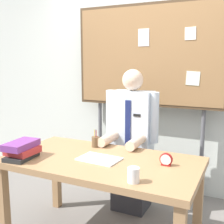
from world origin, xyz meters
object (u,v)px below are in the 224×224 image
at_px(desk_clock, 166,160).
at_px(bulletin_board, 148,58).
at_px(coffee_mug, 133,175).
at_px(person, 132,146).
at_px(open_notebook, 99,159).
at_px(desk, 101,170).
at_px(book_stack, 22,150).
at_px(pen_holder, 96,142).

bearing_deg(desk_clock, bulletin_board, 116.03).
bearing_deg(coffee_mug, person, 112.31).
bearing_deg(open_notebook, bulletin_board, 89.64).
bearing_deg(desk_clock, person, 131.18).
height_order(desk, person, person).
height_order(open_notebook, coffee_mug, coffee_mug).
bearing_deg(coffee_mug, open_notebook, 144.34).
xyz_separation_m(person, desk_clock, (0.50, -0.58, 0.11)).
distance_m(book_stack, coffee_mug, 0.98).
relative_size(person, pen_holder, 8.96).
relative_size(desk_clock, coffee_mug, 0.98).
relative_size(desk, bulletin_board, 0.73).
height_order(bulletin_board, desk_clock, bulletin_board).
bearing_deg(desk, pen_holder, 126.31).
height_order(bulletin_board, book_stack, bulletin_board).
height_order(person, bulletin_board, bulletin_board).
xyz_separation_m(desk, open_notebook, (-0.01, -0.02, 0.09)).
bearing_deg(desk, open_notebook, -108.54).
xyz_separation_m(person, coffee_mug, (0.40, -0.96, 0.12)).
relative_size(bulletin_board, pen_holder, 13.29).
height_order(bulletin_board, pen_holder, bulletin_board).
relative_size(desk, coffee_mug, 15.71).
bearing_deg(pen_holder, desk, -53.69).
height_order(person, open_notebook, person).
relative_size(person, desk_clock, 14.85).
bearing_deg(open_notebook, pen_holder, 123.51).
distance_m(desk, desk_clock, 0.53).
bearing_deg(bulletin_board, desk_clock, -63.97).
height_order(book_stack, desk_clock, book_stack).
distance_m(person, pen_holder, 0.45).
height_order(desk, coffee_mug, coffee_mug).
xyz_separation_m(bulletin_board, desk_clock, (0.50, -1.03, -0.76)).
bearing_deg(book_stack, open_notebook, 22.16).
distance_m(desk_clock, coffee_mug, 0.40).
distance_m(bulletin_board, book_stack, 1.66).
height_order(coffee_mug, pen_holder, pen_holder).
relative_size(person, coffee_mug, 14.53).
bearing_deg(book_stack, person, 57.31).
distance_m(desk, bulletin_board, 1.43).
bearing_deg(person, bulletin_board, 89.96).
bearing_deg(person, desk_clock, -48.82).
height_order(book_stack, coffee_mug, book_stack).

